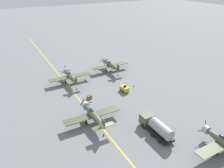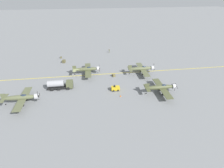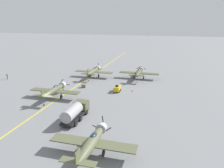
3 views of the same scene
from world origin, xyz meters
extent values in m
plane|color=slate|center=(0.00, 0.00, 0.00)|extent=(400.00, 400.00, 0.00)
cube|color=yellow|center=(0.00, 0.00, 0.00)|extent=(0.30, 160.00, 0.01)
ellipsoid|color=#595E40|center=(15.23, -14.72, 2.05)|extent=(1.50, 9.50, 1.42)
cylinder|color=#B7B7BC|center=(15.23, -10.27, 2.05)|extent=(1.58, 0.90, 1.58)
ellipsoid|color=#232D3D|center=(15.23, -13.58, 2.61)|extent=(0.80, 1.70, 0.76)
cube|color=#595E40|center=(15.23, -13.96, 1.71)|extent=(12.00, 2.10, 0.16)
cube|color=#595E40|center=(15.23, -18.81, 2.20)|extent=(4.40, 1.10, 0.12)
cube|color=#595E40|center=(15.23, -18.81, 2.85)|extent=(0.14, 1.30, 1.60)
sphere|color=black|center=(15.23, -9.77, 2.05)|extent=(0.56, 0.56, 0.56)
cube|color=black|center=(14.42, -9.77, 1.72)|extent=(1.67, 0.06, 0.79)
cube|color=black|center=(15.92, -9.77, 1.52)|extent=(1.47, 0.06, 1.18)
cube|color=black|center=(15.34, -9.77, 2.92)|extent=(0.37, 0.06, 1.75)
cylinder|color=black|center=(13.73, -13.96, 1.08)|extent=(0.14, 0.14, 1.26)
cylinder|color=black|center=(13.73, -13.96, 0.45)|extent=(0.22, 0.90, 0.90)
cylinder|color=black|center=(16.73, -13.96, 1.08)|extent=(0.14, 0.14, 1.26)
cylinder|color=black|center=(16.73, -13.96, 0.45)|extent=(0.22, 0.90, 0.90)
ellipsoid|color=#575D3E|center=(1.42, 23.79, 2.05)|extent=(1.50, 9.50, 1.42)
cylinder|color=#B7B7BC|center=(1.42, 28.24, 2.05)|extent=(1.58, 0.90, 1.58)
ellipsoid|color=#232D3D|center=(1.42, 24.93, 2.61)|extent=(0.80, 1.70, 0.76)
cube|color=#575D3E|center=(1.42, 24.55, 1.71)|extent=(12.00, 2.10, 0.16)
cube|color=#575D3E|center=(1.42, 19.70, 2.20)|extent=(4.40, 1.10, 0.12)
cube|color=#575D3E|center=(1.42, 19.70, 2.85)|extent=(0.14, 1.30, 1.60)
sphere|color=black|center=(1.42, 28.74, 2.05)|extent=(0.56, 0.56, 0.56)
cube|color=black|center=(2.18, 28.74, 1.62)|extent=(1.59, 0.06, 0.99)
cube|color=black|center=(1.41, 28.74, 2.92)|extent=(0.15, 0.06, 1.75)
cube|color=black|center=(0.66, 28.74, 1.61)|extent=(1.58, 0.06, 1.01)
cylinder|color=black|center=(-0.08, 24.55, 1.08)|extent=(0.14, 0.14, 1.26)
cylinder|color=black|center=(-0.08, 24.55, 0.45)|extent=(0.22, 0.90, 0.90)
cylinder|color=black|center=(2.92, 24.55, 1.08)|extent=(0.14, 0.14, 1.26)
cylinder|color=black|center=(2.92, 24.55, 0.45)|extent=(0.22, 0.90, 0.90)
cylinder|color=black|center=(1.42, 19.64, 0.18)|extent=(0.12, 0.36, 0.36)
ellipsoid|color=#4C5133|center=(15.32, 25.81, 2.05)|extent=(1.50, 9.50, 1.42)
cylinder|color=#B7B7BC|center=(15.32, 30.26, 2.05)|extent=(1.58, 0.90, 1.58)
ellipsoid|color=#232D3D|center=(15.32, 26.95, 2.61)|extent=(0.80, 1.70, 0.76)
cube|color=#4C5133|center=(15.32, 26.57, 1.71)|extent=(12.00, 2.10, 0.16)
cube|color=#4C5133|center=(15.32, 21.72, 2.20)|extent=(4.40, 1.10, 0.12)
cube|color=#4C5133|center=(15.32, 21.72, 2.85)|extent=(0.14, 1.30, 1.60)
sphere|color=black|center=(15.32, 30.76, 2.05)|extent=(0.56, 0.56, 0.56)
cube|color=black|center=(16.07, 30.76, 2.49)|extent=(1.58, 0.06, 1.00)
cube|color=black|center=(14.56, 30.76, 2.48)|extent=(1.59, 0.06, 0.99)
cube|color=black|center=(15.32, 30.76, 1.18)|extent=(0.15, 0.06, 1.75)
cylinder|color=black|center=(13.82, 26.57, 1.08)|extent=(0.14, 0.14, 1.26)
cylinder|color=black|center=(13.82, 26.57, 0.45)|extent=(0.22, 0.90, 0.90)
cylinder|color=black|center=(16.82, 26.57, 1.08)|extent=(0.14, 0.14, 1.26)
cylinder|color=black|center=(16.82, 26.57, 0.45)|extent=(0.22, 0.90, 0.90)
cylinder|color=black|center=(15.32, 21.66, 0.18)|extent=(0.12, 0.36, 0.36)
ellipsoid|color=#525738|center=(-0.82, 3.60, 2.05)|extent=(1.50, 9.50, 1.42)
cylinder|color=#B7B7BC|center=(-0.82, 8.05, 2.05)|extent=(1.58, 0.90, 1.58)
ellipsoid|color=#232D3D|center=(-0.82, 4.74, 2.61)|extent=(0.80, 1.70, 0.76)
cube|color=#525738|center=(-0.82, 4.36, 1.71)|extent=(12.00, 2.10, 0.16)
cube|color=#525738|center=(-0.82, -0.49, 2.20)|extent=(4.40, 1.10, 0.12)
cube|color=#525738|center=(-0.82, -0.49, 2.85)|extent=(0.14, 1.30, 1.60)
sphere|color=black|center=(-0.82, 8.55, 2.05)|extent=(0.56, 0.56, 0.56)
cube|color=black|center=(0.05, 8.55, 2.13)|extent=(1.76, 0.06, 0.29)
cube|color=black|center=(-1.32, 8.55, 2.77)|extent=(1.12, 0.06, 1.51)
cube|color=black|center=(-1.19, 8.55, 1.26)|extent=(0.87, 0.06, 1.65)
cylinder|color=black|center=(-2.32, 4.36, 1.08)|extent=(0.14, 0.14, 1.26)
cylinder|color=black|center=(-2.32, 4.36, 0.45)|extent=(0.22, 0.90, 0.90)
cylinder|color=black|center=(0.68, 4.36, 1.08)|extent=(0.14, 0.14, 1.26)
cylinder|color=black|center=(0.68, 4.36, 0.45)|extent=(0.22, 0.90, 0.90)
cylinder|color=black|center=(-0.82, -0.55, 0.18)|extent=(0.12, 0.36, 0.36)
cube|color=black|center=(8.36, -4.65, 0.62)|extent=(2.25, 8.00, 0.40)
cube|color=#515638|center=(8.36, -1.69, 1.42)|extent=(2.50, 2.08, 2.00)
cylinder|color=#9E9EA3|center=(8.36, -5.97, 1.93)|extent=(2.10, 4.96, 2.10)
cylinder|color=black|center=(7.17, -2.17, 0.50)|extent=(0.30, 1.00, 1.00)
cylinder|color=black|center=(9.54, -2.17, 0.50)|extent=(0.30, 1.00, 1.00)
cylinder|color=black|center=(7.17, -5.05, 0.50)|extent=(0.30, 1.00, 1.00)
cylinder|color=black|center=(9.54, -5.05, 0.50)|extent=(0.30, 1.00, 1.00)
cylinder|color=black|center=(7.17, -7.13, 0.50)|extent=(0.30, 1.00, 1.00)
cylinder|color=black|center=(9.54, -7.13, 0.50)|extent=(0.30, 1.00, 1.00)
cube|color=gold|center=(11.92, 12.67, 0.80)|extent=(1.40, 2.60, 1.10)
cube|color=black|center=(11.92, 12.41, 1.57)|extent=(0.70, 0.36, 0.44)
cylinder|color=black|center=(11.24, 13.39, 0.30)|extent=(0.20, 0.60, 0.60)
cylinder|color=black|center=(12.61, 13.39, 0.30)|extent=(0.20, 0.60, 0.60)
cylinder|color=black|center=(11.24, 11.96, 0.30)|extent=(0.20, 0.60, 0.60)
cylinder|color=black|center=(12.61, 11.96, 0.30)|extent=(0.20, 0.60, 0.60)
cylinder|color=#515638|center=(-23.13, 15.07, 0.43)|extent=(0.27, 0.27, 0.85)
cylinder|color=#515638|center=(-23.13, 15.07, 1.21)|extent=(0.39, 0.39, 0.71)
sphere|color=tan|center=(-23.13, 15.07, 1.68)|extent=(0.23, 0.23, 0.23)
cube|color=brown|center=(2.40, 13.54, 0.44)|extent=(1.28, 1.17, 0.88)
cone|color=orange|center=(15.60, 13.63, 0.28)|extent=(0.36, 0.36, 0.55)
camera|label=1|loc=(-15.15, -29.87, 27.18)|focal=35.00mm
camera|label=2|loc=(58.31, 5.06, 29.41)|focal=28.00mm
camera|label=3|loc=(24.57, -38.19, 17.84)|focal=35.00mm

